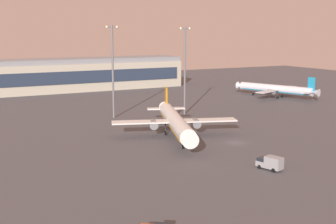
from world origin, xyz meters
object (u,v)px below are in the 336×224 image
airplane_mid_apron (276,89)px  apron_light_west (185,66)px  apron_light_central (113,67)px  catering_truck (270,163)px  airplane_near_gate (175,121)px

airplane_mid_apron → apron_light_west: (-57.49, -16.24, 13.61)m
apron_light_central → apron_light_west: apron_light_central is taller
apron_light_central → apron_light_west: bearing=-12.6°
catering_truck → apron_light_west: (15.61, 64.80, 16.00)m
airplane_near_gate → catering_truck: 36.75m
airplane_mid_apron → apron_light_west: 61.27m
airplane_mid_apron → apron_light_central: (-82.73, -10.61, 13.84)m
apron_light_central → airplane_mid_apron: bearing=7.3°
airplane_mid_apron → catering_truck: airplane_mid_apron is taller
apron_light_central → apron_light_west: size_ratio=1.01×
apron_light_central → apron_light_west: 25.87m
airplane_near_gate → apron_light_central: bearing=-60.6°
apron_light_central → catering_truck: bearing=-82.2°
airplane_mid_apron → catering_truck: 109.17m
airplane_near_gate → airplane_mid_apron: 88.83m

